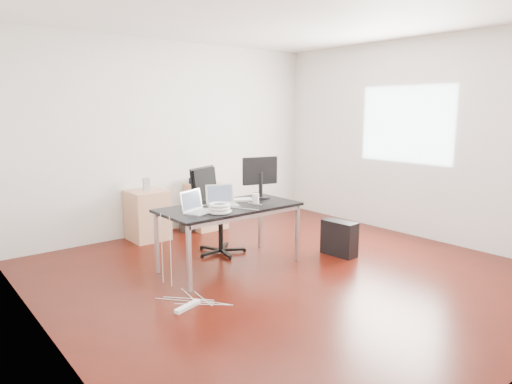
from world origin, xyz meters
TOP-DOWN VIEW (x-y plane):
  - room_shell at (0.04, 0.00)m, footprint 5.00×5.00m
  - desk at (-0.38, 0.56)m, footprint 1.60×0.80m
  - office_chair at (-0.20, 1.14)m, footprint 0.63×0.64m
  - filing_cabinet_left at (-0.61, 2.23)m, footprint 0.50×0.50m
  - filing_cabinet_right at (0.37, 2.23)m, footprint 0.50×0.50m
  - pc_tower at (0.95, 0.05)m, footprint 0.23×0.46m
  - wastebasket at (0.03, 2.25)m, footprint 0.30×0.30m
  - power_strip at (-1.35, -0.11)m, footprint 0.30×0.14m
  - laptop_left at (-0.84, 0.51)m, footprint 0.40×0.35m
  - laptop_right at (-0.42, 0.64)m, footprint 0.39×0.35m
  - monitor at (0.20, 0.72)m, footprint 0.45×0.26m
  - keyboard at (-0.17, 0.76)m, footprint 0.46×0.30m
  - cup_white at (-0.07, 0.47)m, footprint 0.09×0.09m
  - cup_brown at (0.03, 0.60)m, footprint 0.10×0.10m
  - cable_coil at (-0.68, 0.33)m, footprint 0.24×0.24m
  - power_adapter at (-0.59, 0.31)m, footprint 0.08×0.08m
  - speaker at (-0.60, 2.24)m, footprint 0.10×0.10m
  - navy_garment at (0.32, 2.27)m, footprint 0.31×0.26m

SIDE VIEW (x-z plane):
  - power_strip at x=-1.35m, z-range 0.00..0.04m
  - wastebasket at x=0.03m, z-range 0.00..0.28m
  - pc_tower at x=0.95m, z-range 0.00..0.44m
  - filing_cabinet_left at x=-0.61m, z-range 0.00..0.70m
  - filing_cabinet_right at x=0.37m, z-range 0.00..0.70m
  - office_chair at x=-0.20m, z-range 0.06..1.15m
  - desk at x=-0.38m, z-range 0.31..1.04m
  - keyboard at x=-0.17m, z-range 0.73..0.75m
  - power_adapter at x=-0.59m, z-range 0.73..0.76m
  - navy_garment at x=0.32m, z-range 0.70..0.79m
  - cup_brown at x=0.03m, z-range 0.73..0.83m
  - cable_coil at x=-0.68m, z-range 0.73..0.84m
  - laptop_left at x=-0.84m, z-range 0.67..0.90m
  - laptop_right at x=-0.42m, z-range 0.67..0.90m
  - speaker at x=-0.60m, z-range 0.70..0.88m
  - cup_white at x=-0.07m, z-range 0.73..0.85m
  - monitor at x=0.20m, z-range 0.76..1.27m
  - room_shell at x=0.04m, z-range -1.10..3.90m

